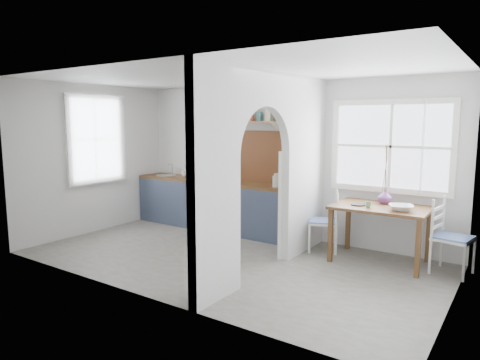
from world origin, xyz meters
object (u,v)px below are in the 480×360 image
Objects in this scene: dining_table at (379,234)px; chair_left at (323,221)px; chair_right at (453,237)px; vase at (385,197)px; kettle at (277,180)px.

chair_left is (-0.87, 0.06, 0.07)m from dining_table.
vase is (-0.93, 0.16, 0.41)m from chair_right.
vase reaches higher than chair_left.
kettle reaches higher than vase.
kettle reaches higher than dining_table.
dining_table is 1.37× the size of chair_left.
dining_table is 6.27× the size of vase.
dining_table is at bearing -20.67° from kettle.
dining_table is 5.87× the size of kettle.
vase is (1.72, 0.08, -0.11)m from kettle.
chair_right is 2.70m from kettle.
chair_left is 1.02m from kettle.
chair_right is at bearing -9.97° from vase.
dining_table is 0.93m from chair_right.
dining_table is at bearing -87.92° from vase.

